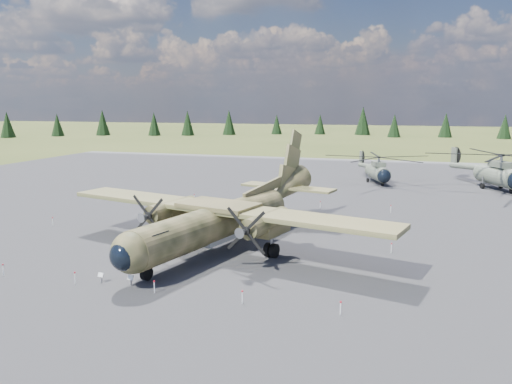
# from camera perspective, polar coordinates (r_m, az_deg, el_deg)

# --- Properties ---
(ground) EXTENTS (500.00, 500.00, 0.00)m
(ground) POSITION_cam_1_polar(r_m,az_deg,el_deg) (46.10, -5.84, -5.23)
(ground) COLOR brown
(ground) RESTS_ON ground
(apron) EXTENTS (120.00, 120.00, 0.04)m
(apron) POSITION_cam_1_polar(r_m,az_deg,el_deg) (55.19, -1.90, -2.62)
(apron) COLOR slate
(apron) RESTS_ON ground
(transport_plane) EXTENTS (30.37, 27.18, 10.08)m
(transport_plane) POSITION_cam_1_polar(r_m,az_deg,el_deg) (42.40, -3.42, -2.52)
(transport_plane) COLOR #3B3C21
(transport_plane) RESTS_ON ground
(helicopter_near) EXTENTS (21.21, 21.32, 4.21)m
(helicopter_near) POSITION_cam_1_polar(r_m,az_deg,el_deg) (78.67, 13.74, 3.12)
(helicopter_near) COLOR slate
(helicopter_near) RESTS_ON ground
(helicopter_mid) EXTENTS (26.96, 26.96, 5.17)m
(helicopter_mid) POSITION_cam_1_polar(r_m,az_deg,el_deg) (78.34, 25.98, 2.86)
(helicopter_mid) COLOR slate
(helicopter_mid) RESTS_ON ground
(info_placard_left) EXTENTS (0.46, 0.26, 0.69)m
(info_placard_left) POSITION_cam_1_polar(r_m,az_deg,el_deg) (36.33, -17.30, -9.13)
(info_placard_left) COLOR gray
(info_placard_left) RESTS_ON ground
(info_placard_right) EXTENTS (0.51, 0.30, 0.76)m
(info_placard_right) POSITION_cam_1_polar(r_m,az_deg,el_deg) (35.12, -14.12, -9.57)
(info_placard_right) COLOR gray
(info_placard_right) RESTS_ON ground
(barrier_fence) EXTENTS (33.12, 29.62, 0.85)m
(barrier_fence) POSITION_cam_1_polar(r_m,az_deg,el_deg) (46.07, -6.42, -4.60)
(barrier_fence) COLOR white
(barrier_fence) RESTS_ON ground
(treeline) EXTENTS (327.70, 326.58, 10.98)m
(treeline) POSITION_cam_1_polar(r_m,az_deg,el_deg) (45.01, -11.91, 0.46)
(treeline) COLOR black
(treeline) RESTS_ON ground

